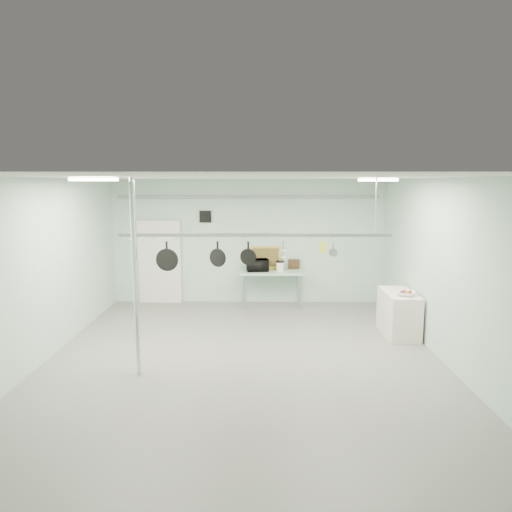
{
  "coord_description": "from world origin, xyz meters",
  "views": [
    {
      "loc": [
        0.26,
        -7.69,
        3.12
      ],
      "look_at": [
        0.21,
        1.0,
        1.71
      ],
      "focal_mm": 32.0,
      "sensor_mm": 36.0,
      "label": 1
    }
  ],
  "objects_px": {
    "chrome_pole": "(135,279)",
    "skillet_right": "(248,253)",
    "fruit_bowl": "(406,293)",
    "skillet_mid": "(218,254)",
    "microwave": "(258,265)",
    "pot_rack": "(255,233)",
    "skillet_left": "(167,256)",
    "coffee_canister": "(280,267)",
    "side_cabinet": "(399,313)",
    "prep_table": "(272,274)"
  },
  "relations": [
    {
      "from": "fruit_bowl",
      "to": "skillet_mid",
      "type": "relative_size",
      "value": 0.8
    },
    {
      "from": "prep_table",
      "to": "skillet_mid",
      "type": "bearing_deg",
      "value": -107.88
    },
    {
      "from": "chrome_pole",
      "to": "coffee_canister",
      "type": "xyz_separation_m",
      "value": [
        2.5,
        4.19,
        -0.58
      ]
    },
    {
      "from": "skillet_left",
      "to": "coffee_canister",
      "type": "bearing_deg",
      "value": 61.43
    },
    {
      "from": "chrome_pole",
      "to": "skillet_mid",
      "type": "xyz_separation_m",
      "value": [
        1.24,
        0.9,
        0.26
      ]
    },
    {
      "from": "prep_table",
      "to": "chrome_pole",
      "type": "bearing_deg",
      "value": -118.71
    },
    {
      "from": "side_cabinet",
      "to": "prep_table",
      "type": "bearing_deg",
      "value": 139.21
    },
    {
      "from": "chrome_pole",
      "to": "pot_rack",
      "type": "bearing_deg",
      "value": 25.35
    },
    {
      "from": "side_cabinet",
      "to": "microwave",
      "type": "bearing_deg",
      "value": 142.76
    },
    {
      "from": "skillet_left",
      "to": "side_cabinet",
      "type": "bearing_deg",
      "value": 18.5
    },
    {
      "from": "skillet_right",
      "to": "prep_table",
      "type": "bearing_deg",
      "value": 94.88
    },
    {
      "from": "skillet_left",
      "to": "chrome_pole",
      "type": "bearing_deg",
      "value": -105.4
    },
    {
      "from": "chrome_pole",
      "to": "skillet_right",
      "type": "distance_m",
      "value": 2.01
    },
    {
      "from": "skillet_mid",
      "to": "skillet_right",
      "type": "bearing_deg",
      "value": 25.12
    },
    {
      "from": "side_cabinet",
      "to": "skillet_left",
      "type": "distance_m",
      "value": 4.85
    },
    {
      "from": "pot_rack",
      "to": "microwave",
      "type": "height_order",
      "value": "pot_rack"
    },
    {
      "from": "prep_table",
      "to": "fruit_bowl",
      "type": "relative_size",
      "value": 4.37
    },
    {
      "from": "side_cabinet",
      "to": "fruit_bowl",
      "type": "distance_m",
      "value": 0.58
    },
    {
      "from": "skillet_left",
      "to": "skillet_mid",
      "type": "distance_m",
      "value": 0.9
    },
    {
      "from": "skillet_right",
      "to": "chrome_pole",
      "type": "bearing_deg",
      "value": -139.31
    },
    {
      "from": "microwave",
      "to": "prep_table",
      "type": "bearing_deg",
      "value": 171.47
    },
    {
      "from": "side_cabinet",
      "to": "skillet_right",
      "type": "relative_size",
      "value": 3.0
    },
    {
      "from": "skillet_left",
      "to": "skillet_right",
      "type": "xyz_separation_m",
      "value": [
        1.45,
        0.0,
        0.07
      ]
    },
    {
      "from": "side_cabinet",
      "to": "fruit_bowl",
      "type": "xyz_separation_m",
      "value": [
        0.03,
        -0.3,
        0.49
      ]
    },
    {
      "from": "skillet_mid",
      "to": "fruit_bowl",
      "type": "bearing_deg",
      "value": 37.53
    },
    {
      "from": "fruit_bowl",
      "to": "skillet_mid",
      "type": "bearing_deg",
      "value": -167.6
    },
    {
      "from": "pot_rack",
      "to": "prep_table",
      "type": "bearing_deg",
      "value": 83.09
    },
    {
      "from": "fruit_bowl",
      "to": "skillet_left",
      "type": "xyz_separation_m",
      "value": [
        -4.55,
        -0.8,
        0.87
      ]
    },
    {
      "from": "pot_rack",
      "to": "coffee_canister",
      "type": "bearing_deg",
      "value": 79.64
    },
    {
      "from": "pot_rack",
      "to": "skillet_mid",
      "type": "height_order",
      "value": "pot_rack"
    },
    {
      "from": "side_cabinet",
      "to": "skillet_right",
      "type": "bearing_deg",
      "value": -160.29
    },
    {
      "from": "prep_table",
      "to": "skillet_left",
      "type": "xyz_separation_m",
      "value": [
        -1.97,
        -3.3,
        0.98
      ]
    },
    {
      "from": "coffee_canister",
      "to": "skillet_right",
      "type": "height_order",
      "value": "skillet_right"
    },
    {
      "from": "prep_table",
      "to": "skillet_mid",
      "type": "height_order",
      "value": "skillet_mid"
    },
    {
      "from": "side_cabinet",
      "to": "pot_rack",
      "type": "bearing_deg",
      "value": -159.55
    },
    {
      "from": "skillet_right",
      "to": "skillet_left",
      "type": "bearing_deg",
      "value": -166.14
    },
    {
      "from": "skillet_mid",
      "to": "skillet_right",
      "type": "distance_m",
      "value": 0.54
    },
    {
      "from": "skillet_mid",
      "to": "skillet_right",
      "type": "relative_size",
      "value": 1.14
    },
    {
      "from": "chrome_pole",
      "to": "prep_table",
      "type": "xyz_separation_m",
      "value": [
        2.3,
        4.2,
        -0.77
      ]
    },
    {
      "from": "side_cabinet",
      "to": "microwave",
      "type": "relative_size",
      "value": 2.21
    },
    {
      "from": "pot_rack",
      "to": "skillet_right",
      "type": "height_order",
      "value": "pot_rack"
    },
    {
      "from": "microwave",
      "to": "skillet_mid",
      "type": "relative_size",
      "value": 1.19
    },
    {
      "from": "pot_rack",
      "to": "skillet_left",
      "type": "xyz_separation_m",
      "value": [
        -1.57,
        0.0,
        -0.41
      ]
    },
    {
      "from": "coffee_canister",
      "to": "skillet_left",
      "type": "xyz_separation_m",
      "value": [
        -2.17,
        -3.29,
        0.8
      ]
    },
    {
      "from": "chrome_pole",
      "to": "side_cabinet",
      "type": "bearing_deg",
      "value": 22.41
    },
    {
      "from": "fruit_bowl",
      "to": "skillet_right",
      "type": "relative_size",
      "value": 0.91
    },
    {
      "from": "microwave",
      "to": "fruit_bowl",
      "type": "relative_size",
      "value": 1.48
    },
    {
      "from": "side_cabinet",
      "to": "pot_rack",
      "type": "distance_m",
      "value": 3.62
    },
    {
      "from": "pot_rack",
      "to": "fruit_bowl",
      "type": "xyz_separation_m",
      "value": [
        2.98,
        0.8,
        -1.28
      ]
    },
    {
      "from": "side_cabinet",
      "to": "skillet_right",
      "type": "distance_m",
      "value": 3.56
    }
  ]
}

